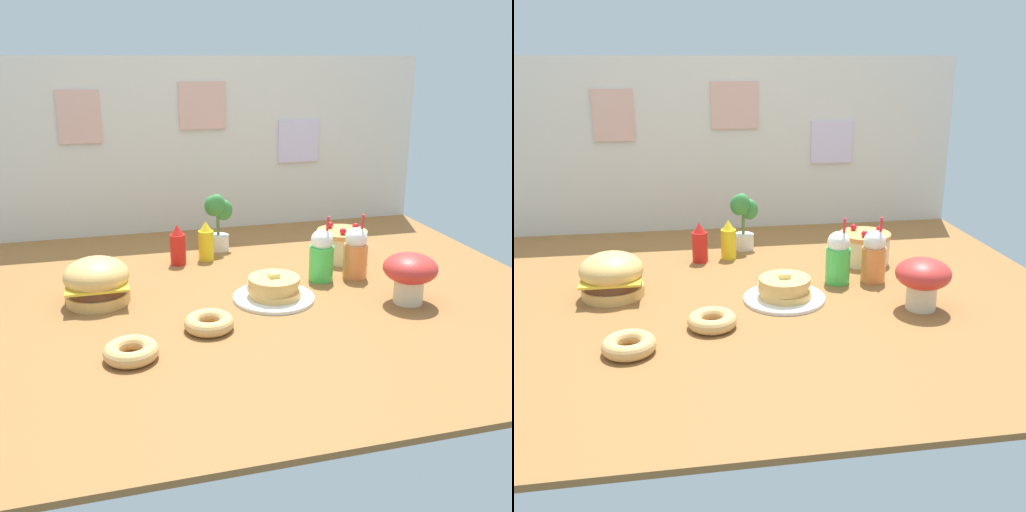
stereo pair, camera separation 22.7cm
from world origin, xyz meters
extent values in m
cube|color=brown|center=(0.00, 0.00, -0.01)|extent=(2.43, 2.00, 0.02)
cube|color=beige|center=(0.00, 1.00, 0.45)|extent=(2.43, 0.03, 0.89)
cube|color=#D8A599|center=(-0.59, 0.98, 0.61)|extent=(0.20, 0.01, 0.26)
cube|color=#D8A599|center=(0.02, 0.98, 0.65)|extent=(0.24, 0.01, 0.24)
cube|color=silver|center=(0.54, 0.98, 0.46)|extent=(0.23, 0.01, 0.22)
cylinder|color=#DBA859|center=(-0.55, 0.08, 0.02)|extent=(0.24, 0.24, 0.04)
cylinder|color=#59331E|center=(-0.55, 0.08, 0.06)|extent=(0.22, 0.22, 0.03)
cube|color=yellow|center=(-0.55, 0.08, 0.08)|extent=(0.23, 0.23, 0.01)
ellipsoid|color=#E5B260|center=(-0.55, 0.08, 0.11)|extent=(0.24, 0.24, 0.14)
cylinder|color=white|center=(0.10, -0.07, 0.01)|extent=(0.31, 0.31, 0.01)
cylinder|color=#E0AD5B|center=(0.10, -0.07, 0.03)|extent=(0.20, 0.20, 0.03)
cylinder|color=#E0AD5B|center=(0.09, -0.07, 0.05)|extent=(0.19, 0.19, 0.03)
cylinder|color=#E0AD5B|center=(0.10, -0.07, 0.08)|extent=(0.20, 0.20, 0.03)
cube|color=#F7E072|center=(0.10, -0.07, 0.10)|extent=(0.04, 0.04, 0.02)
cylinder|color=beige|center=(0.53, 0.31, 0.06)|extent=(0.22, 0.22, 0.12)
cylinder|color=#EA8C4C|center=(0.53, 0.31, 0.13)|extent=(0.23, 0.23, 0.02)
sphere|color=red|center=(0.60, 0.31, 0.15)|extent=(0.03, 0.03, 0.03)
sphere|color=red|center=(0.49, 0.36, 0.15)|extent=(0.03, 0.03, 0.03)
sphere|color=red|center=(0.51, 0.25, 0.15)|extent=(0.03, 0.03, 0.03)
cylinder|color=red|center=(-0.20, 0.44, 0.07)|extent=(0.07, 0.07, 0.14)
cone|color=red|center=(-0.20, 0.44, 0.16)|extent=(0.06, 0.06, 0.05)
cylinder|color=yellow|center=(-0.07, 0.46, 0.07)|extent=(0.07, 0.07, 0.14)
cone|color=yellow|center=(-0.07, 0.46, 0.16)|extent=(0.06, 0.06, 0.05)
cylinder|color=green|center=(0.34, 0.08, 0.07)|extent=(0.10, 0.10, 0.15)
sphere|color=white|center=(0.34, 0.08, 0.17)|extent=(0.09, 0.09, 0.09)
cylinder|color=red|center=(0.37, 0.08, 0.20)|extent=(0.01, 0.03, 0.15)
cylinder|color=orange|center=(0.49, 0.07, 0.07)|extent=(0.10, 0.10, 0.15)
sphere|color=white|center=(0.49, 0.07, 0.17)|extent=(0.09, 0.09, 0.09)
cylinder|color=red|center=(0.51, 0.07, 0.20)|extent=(0.01, 0.04, 0.15)
torus|color=tan|center=(-0.46, -0.41, 0.03)|extent=(0.17, 0.17, 0.05)
torus|color=#F2E5C6|center=(-0.46, -0.41, 0.03)|extent=(0.16, 0.16, 0.04)
torus|color=tan|center=(-0.19, -0.27, 0.03)|extent=(0.17, 0.17, 0.05)
torus|color=brown|center=(-0.19, -0.27, 0.03)|extent=(0.16, 0.16, 0.04)
cylinder|color=white|center=(0.02, 0.60, 0.04)|extent=(0.10, 0.10, 0.07)
cylinder|color=#4C7238|center=(0.02, 0.60, 0.14)|extent=(0.01, 0.01, 0.13)
ellipsoid|color=#38843D|center=(0.05, 0.61, 0.19)|extent=(0.08, 0.06, 0.10)
ellipsoid|color=#38843D|center=(0.00, 0.63, 0.21)|extent=(0.08, 0.06, 0.10)
ellipsoid|color=#38843D|center=(0.01, 0.57, 0.23)|extent=(0.08, 0.06, 0.10)
cylinder|color=beige|center=(0.58, -0.23, 0.05)|extent=(0.11, 0.11, 0.09)
ellipsoid|color=red|center=(0.58, -0.23, 0.14)|extent=(0.20, 0.20, 0.11)
camera|label=1|loc=(-0.52, -2.08, 0.87)|focal=41.49mm
camera|label=2|loc=(-0.29, -2.13, 0.87)|focal=41.49mm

